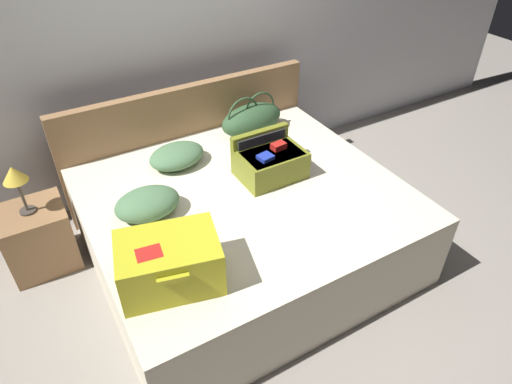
{
  "coord_description": "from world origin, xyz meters",
  "views": [
    {
      "loc": [
        -1.15,
        -1.72,
        2.41
      ],
      "look_at": [
        0.0,
        0.26,
        0.67
      ],
      "focal_mm": 31.56,
      "sensor_mm": 36.0,
      "label": 1
    }
  ],
  "objects_px": {
    "nightstand": "(39,238)",
    "table_lamp": "(15,177)",
    "duffel_bag": "(252,119)",
    "hard_case_large": "(169,262)",
    "pillow_near_headboard": "(177,156)",
    "hard_case_medium": "(270,161)",
    "pillow_center_head": "(147,204)",
    "bed": "(246,225)"
  },
  "relations": [
    {
      "from": "nightstand",
      "to": "table_lamp",
      "type": "relative_size",
      "value": 1.33
    },
    {
      "from": "duffel_bag",
      "to": "nightstand",
      "type": "distance_m",
      "value": 1.81
    },
    {
      "from": "hard_case_large",
      "to": "pillow_near_headboard",
      "type": "relative_size",
      "value": 1.42
    },
    {
      "from": "pillow_near_headboard",
      "to": "hard_case_medium",
      "type": "bearing_deg",
      "value": -41.97
    },
    {
      "from": "hard_case_large",
      "to": "pillow_center_head",
      "type": "distance_m",
      "value": 0.61
    },
    {
      "from": "hard_case_large",
      "to": "nightstand",
      "type": "xyz_separation_m",
      "value": [
        -0.59,
        1.15,
        -0.48
      ]
    },
    {
      "from": "duffel_bag",
      "to": "pillow_near_headboard",
      "type": "xyz_separation_m",
      "value": [
        -0.71,
        -0.14,
        -0.05
      ]
    },
    {
      "from": "bed",
      "to": "duffel_bag",
      "type": "xyz_separation_m",
      "value": [
        0.45,
        0.7,
        0.41
      ]
    },
    {
      "from": "duffel_bag",
      "to": "nightstand",
      "type": "bearing_deg",
      "value": -178.89
    },
    {
      "from": "hard_case_large",
      "to": "table_lamp",
      "type": "bearing_deg",
      "value": 130.6
    },
    {
      "from": "hard_case_medium",
      "to": "bed",
      "type": "bearing_deg",
      "value": -158.75
    },
    {
      "from": "hard_case_medium",
      "to": "duffel_bag",
      "type": "height_order",
      "value": "duffel_bag"
    },
    {
      "from": "duffel_bag",
      "to": "nightstand",
      "type": "xyz_separation_m",
      "value": [
        -1.75,
        -0.03,
        -0.46
      ]
    },
    {
      "from": "pillow_near_headboard",
      "to": "nightstand",
      "type": "relative_size",
      "value": 0.86
    },
    {
      "from": "hard_case_large",
      "to": "pillow_near_headboard",
      "type": "distance_m",
      "value": 1.14
    },
    {
      "from": "bed",
      "to": "pillow_center_head",
      "type": "xyz_separation_m",
      "value": [
        -0.64,
        0.12,
        0.37
      ]
    },
    {
      "from": "hard_case_medium",
      "to": "duffel_bag",
      "type": "bearing_deg",
      "value": 71.86
    },
    {
      "from": "bed",
      "to": "nightstand",
      "type": "xyz_separation_m",
      "value": [
        -1.31,
        0.66,
        -0.05
      ]
    },
    {
      "from": "hard_case_medium",
      "to": "nightstand",
      "type": "relative_size",
      "value": 0.93
    },
    {
      "from": "pillow_near_headboard",
      "to": "bed",
      "type": "bearing_deg",
      "value": -65.08
    },
    {
      "from": "hard_case_medium",
      "to": "nightstand",
      "type": "height_order",
      "value": "hard_case_medium"
    },
    {
      "from": "duffel_bag",
      "to": "table_lamp",
      "type": "height_order",
      "value": "duffel_bag"
    },
    {
      "from": "pillow_near_headboard",
      "to": "pillow_center_head",
      "type": "distance_m",
      "value": 0.58
    },
    {
      "from": "pillow_near_headboard",
      "to": "table_lamp",
      "type": "xyz_separation_m",
      "value": [
        -1.04,
        0.1,
        0.12
      ]
    },
    {
      "from": "pillow_center_head",
      "to": "table_lamp",
      "type": "distance_m",
      "value": 0.87
    },
    {
      "from": "hard_case_medium",
      "to": "pillow_center_head",
      "type": "relative_size",
      "value": 1.09
    },
    {
      "from": "nightstand",
      "to": "hard_case_medium",
      "type": "bearing_deg",
      "value": -19.93
    },
    {
      "from": "hard_case_large",
      "to": "nightstand",
      "type": "distance_m",
      "value": 1.37
    },
    {
      "from": "hard_case_large",
      "to": "pillow_center_head",
      "type": "xyz_separation_m",
      "value": [
        0.08,
        0.6,
        -0.06
      ]
    },
    {
      "from": "bed",
      "to": "pillow_near_headboard",
      "type": "bearing_deg",
      "value": 114.92
    },
    {
      "from": "duffel_bag",
      "to": "pillow_center_head",
      "type": "height_order",
      "value": "duffel_bag"
    },
    {
      "from": "hard_case_medium",
      "to": "pillow_center_head",
      "type": "height_order",
      "value": "hard_case_medium"
    },
    {
      "from": "pillow_near_headboard",
      "to": "hard_case_large",
      "type": "bearing_deg",
      "value": -113.72
    },
    {
      "from": "bed",
      "to": "pillow_near_headboard",
      "type": "distance_m",
      "value": 0.72
    },
    {
      "from": "nightstand",
      "to": "table_lamp",
      "type": "bearing_deg",
      "value": 0.0
    },
    {
      "from": "pillow_center_head",
      "to": "table_lamp",
      "type": "bearing_deg",
      "value": 140.87
    },
    {
      "from": "pillow_center_head",
      "to": "hard_case_large",
      "type": "bearing_deg",
      "value": -97.92
    },
    {
      "from": "hard_case_large",
      "to": "pillow_center_head",
      "type": "relative_size",
      "value": 1.44
    },
    {
      "from": "bed",
      "to": "table_lamp",
      "type": "relative_size",
      "value": 5.68
    },
    {
      "from": "hard_case_large",
      "to": "hard_case_medium",
      "type": "bearing_deg",
      "value": 44.35
    },
    {
      "from": "hard_case_large",
      "to": "pillow_center_head",
      "type": "bearing_deg",
      "value": 95.56
    },
    {
      "from": "bed",
      "to": "table_lamp",
      "type": "xyz_separation_m",
      "value": [
        -1.31,
        0.66,
        0.48
      ]
    }
  ]
}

